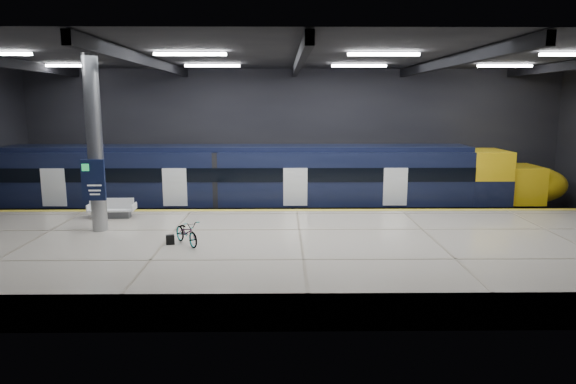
{
  "coord_description": "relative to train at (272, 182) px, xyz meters",
  "views": [
    {
      "loc": [
        -0.7,
        -21.11,
        6.18
      ],
      "look_at": [
        -0.43,
        1.5,
        2.2
      ],
      "focal_mm": 32.0,
      "sensor_mm": 36.0,
      "label": 1
    }
  ],
  "objects": [
    {
      "name": "train",
      "position": [
        0.0,
        0.0,
        0.0
      ],
      "size": [
        29.4,
        2.84,
        3.79
      ],
      "color": "black",
      "rests_on": "ground"
    },
    {
      "name": "safety_strip",
      "position": [
        1.23,
        -2.75,
        -0.95
      ],
      "size": [
        30.0,
        0.4,
        0.01
      ],
      "primitive_type": "cube",
      "color": "gold",
      "rests_on": "platform"
    },
    {
      "name": "info_column",
      "position": [
        -6.77,
        -6.52,
        2.4
      ],
      "size": [
        0.9,
        0.78,
        6.9
      ],
      "color": "#9EA0A5",
      "rests_on": "platform"
    },
    {
      "name": "pannier_bag",
      "position": [
        -3.5,
        -8.63,
        -0.78
      ],
      "size": [
        0.34,
        0.25,
        0.35
      ],
      "primitive_type": "cube",
      "rotation": [
        0.0,
        0.0,
        0.27
      ],
      "color": "black",
      "rests_on": "platform"
    },
    {
      "name": "bicycle",
      "position": [
        -2.9,
        -8.63,
        -0.51
      ],
      "size": [
        1.46,
        1.75,
        0.9
      ],
      "primitive_type": "imported",
      "rotation": [
        0.0,
        0.0,
        0.61
      ],
      "color": "#99999E",
      "rests_on": "platform"
    },
    {
      "name": "ground",
      "position": [
        1.23,
        -5.5,
        -2.06
      ],
      "size": [
        30.0,
        30.0,
        0.0
      ],
      "primitive_type": "plane",
      "color": "black",
      "rests_on": "ground"
    },
    {
      "name": "room_shell",
      "position": [
        1.23,
        -5.49,
        3.66
      ],
      "size": [
        30.1,
        16.1,
        8.05
      ],
      "color": "black",
      "rests_on": "ground"
    },
    {
      "name": "bench",
      "position": [
        -7.01,
        -4.24,
        -0.65
      ],
      "size": [
        2.03,
        0.89,
        0.88
      ],
      "rotation": [
        0.0,
        0.0,
        0.03
      ],
      "color": "#595B60",
      "rests_on": "platform"
    },
    {
      "name": "platform",
      "position": [
        1.23,
        -8.0,
        -1.51
      ],
      "size": [
        30.0,
        11.0,
        1.1
      ],
      "primitive_type": "cube",
      "color": "beige",
      "rests_on": "ground"
    },
    {
      "name": "rails",
      "position": [
        1.23,
        0.0,
        -1.98
      ],
      "size": [
        30.0,
        1.52,
        0.16
      ],
      "color": "gray",
      "rests_on": "ground"
    }
  ]
}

